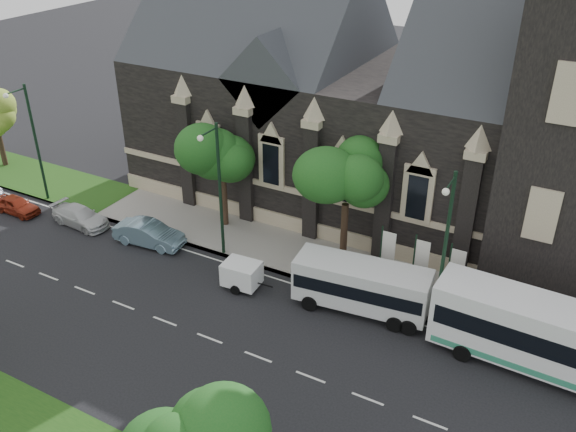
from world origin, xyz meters
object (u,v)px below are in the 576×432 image
Objects in this scene: banner_flag_left at (385,251)px; car_far_white at (80,216)px; car_far_red at (17,205)px; street_lamp_mid at (218,185)px; street_lamp_far at (33,138)px; banner_flag_center at (419,260)px; sedan at (149,234)px; tree_walk_right at (352,176)px; tree_walk_left at (226,149)px; street_lamp_near at (445,242)px; shuttle_bus at (362,285)px; box_trailer at (242,274)px; banner_flag_right at (454,270)px; tour_coach at (569,344)px.

banner_flag_left reaches higher than car_far_white.
street_lamp_mid is at bearing -81.23° from car_far_red.
banner_flag_center is (28.29, 1.91, -2.73)m from street_lamp_far.
street_lamp_mid is at bearing -83.32° from sedan.
car_far_white is at bearing -171.23° from banner_flag_left.
tree_walk_left is at bearing -179.94° from tree_walk_right.
car_far_red is at bearing -172.00° from street_lamp_mid.
car_far_red is 5.45m from car_far_white.
car_far_white is at bearing -176.85° from street_lamp_near.
car_far_red is (-26.36, -1.41, -1.04)m from shuttle_bus.
tree_walk_right is at bearing -71.12° from car_far_white.
street_lamp_mid reaches higher than tree_walk_left.
street_lamp_near is at bearing -48.07° from banner_flag_center.
tree_walk_left is at bearing 14.26° from street_lamp_far.
box_trailer reaches higher than sedan.
street_lamp_mid reaches higher than banner_flag_center.
banner_flag_right is 25.53m from car_far_white.
shuttle_bus is at bearing -129.01° from banner_flag_center.
sedan is at bearing -167.66° from street_lamp_mid.
tree_walk_left is 1.91× the size of banner_flag_left.
tree_walk_right reaches higher than shuttle_bus.
banner_flag_left is at bearing 10.50° from street_lamp_mid.
shuttle_bus is (11.82, -4.50, -4.06)m from tree_walk_left.
tree_walk_right is 8.05m from banner_flag_right.
tour_coach is at bearing -86.09° from car_far_white.
tree_walk_left is 9.00m from box_trailer.
sedan is (-19.31, -3.01, -1.59)m from banner_flag_right.
sedan is at bearing 167.90° from box_trailer.
shuttle_bus is at bearing -58.08° from tree_walk_right.
street_lamp_mid is at bearing -169.50° from banner_flag_left.
street_lamp_far is at bearing -176.14° from banner_flag_center.
tree_walk_right reaches higher than banner_flag_left.
car_far_red is (-26.63, -4.20, -1.75)m from banner_flag_left.
tree_walk_left is at bearing 173.11° from banner_flag_center.
street_lamp_far is at bearing -171.14° from tree_walk_right.
car_far_red is (-0.34, -2.30, -4.48)m from street_lamp_far.
sedan is (-25.74, 0.06, -1.25)m from tour_coach.
tour_coach is at bearing 0.04° from box_trailer.
street_lamp_far is at bearing 78.27° from car_far_white.
tree_walk_right reaches higher than sedan.
banner_flag_left is (10.29, 1.91, -2.73)m from street_lamp_mid.
banner_flag_center is at bearing 162.07° from tour_coach.
street_lamp_mid is at bearing 180.00° from street_lamp_near.
street_lamp_mid reaches higher than banner_flag_right.
banner_flag_right is 0.52× the size of shuttle_bus.
car_far_red is at bearing 103.31° from car_far_white.
banner_flag_right is (7.08, -1.71, -3.43)m from tree_walk_right.
street_lamp_far is 1.17× the size of shuttle_bus.
sedan is at bearing -178.07° from tour_coach.
box_trailer is at bearing -125.44° from tree_walk_right.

